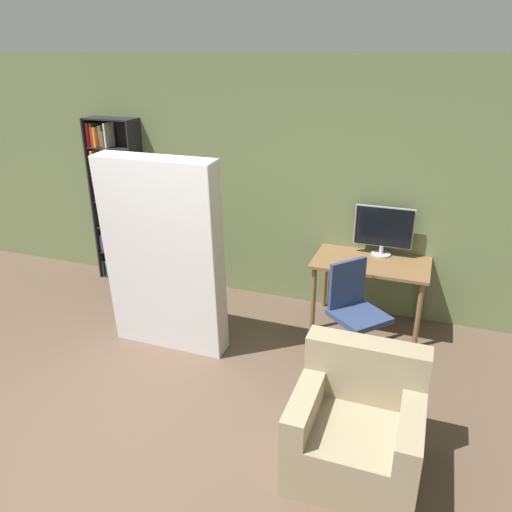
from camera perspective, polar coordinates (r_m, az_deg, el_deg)
name	(u,v)px	position (r m, az deg, el deg)	size (l,w,h in m)	color
ground_plane	(101,463)	(3.98, -17.28, -21.64)	(16.00, 16.00, 0.00)	brown
wall_back	(248,182)	(5.65, -0.89, 8.50)	(8.00, 0.06, 2.70)	#6B7A4C
desk	(370,271)	(5.21, 12.95, -1.64)	(1.15, 0.67, 0.74)	brown
monitor	(383,229)	(5.26, 14.36, 3.00)	(0.60, 0.21, 0.52)	#B7B7BC
office_chair	(355,322)	(4.73, 11.22, -7.40)	(0.62, 0.62, 0.95)	#4C4C51
bookshelf	(115,201)	(6.41, -15.77, 6.11)	(0.62, 0.28, 2.00)	black
mattress_near	(164,257)	(4.68, -10.47, -0.14)	(1.13, 0.34, 1.88)	silver
armchair	(357,426)	(3.68, 11.47, -18.55)	(0.85, 0.80, 0.85)	gray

